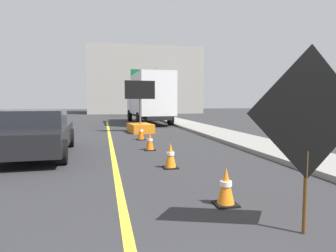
{
  "coord_description": "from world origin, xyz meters",
  "views": [
    {
      "loc": [
        -0.27,
        -0.24,
        1.67
      ],
      "look_at": [
        0.87,
        5.0,
        1.21
      ],
      "focal_mm": 32.03,
      "sensor_mm": 36.0,
      "label": 1
    }
  ],
  "objects_px": {
    "box_truck": "(149,97)",
    "highway_guide_sign": "(150,83)",
    "traffic_cone_near_sign": "(226,187)",
    "traffic_cone_mid_lane": "(171,156)",
    "traffic_cone_curbside": "(141,132)",
    "arrow_board_trailer": "(140,123)",
    "pickup_car": "(35,133)",
    "traffic_cone_far_lane": "(150,141)",
    "roadwork_sign": "(308,117)"
  },
  "relations": [
    {
      "from": "roadwork_sign",
      "to": "box_truck",
      "type": "xyz_separation_m",
      "value": [
        0.84,
        18.38,
        0.42
      ]
    },
    {
      "from": "roadwork_sign",
      "to": "arrow_board_trailer",
      "type": "height_order",
      "value": "arrow_board_trailer"
    },
    {
      "from": "arrow_board_trailer",
      "to": "traffic_cone_near_sign",
      "type": "distance_m",
      "value": 11.27
    },
    {
      "from": "traffic_cone_mid_lane",
      "to": "traffic_cone_curbside",
      "type": "xyz_separation_m",
      "value": [
        -0.06,
        5.47,
        0.03
      ]
    },
    {
      "from": "traffic_cone_mid_lane",
      "to": "box_truck",
      "type": "bearing_deg",
      "value": 83.42
    },
    {
      "from": "roadwork_sign",
      "to": "box_truck",
      "type": "distance_m",
      "value": 18.41
    },
    {
      "from": "traffic_cone_far_lane",
      "to": "traffic_cone_near_sign",
      "type": "bearing_deg",
      "value": -86.05
    },
    {
      "from": "roadwork_sign",
      "to": "traffic_cone_far_lane",
      "type": "xyz_separation_m",
      "value": [
        -0.93,
        6.68,
        -1.17
      ]
    },
    {
      "from": "traffic_cone_mid_lane",
      "to": "arrow_board_trailer",
      "type": "bearing_deg",
      "value": 88.1
    },
    {
      "from": "roadwork_sign",
      "to": "traffic_cone_mid_lane",
      "type": "relative_size",
      "value": 3.67
    },
    {
      "from": "arrow_board_trailer",
      "to": "highway_guide_sign",
      "type": "distance_m",
      "value": 15.27
    },
    {
      "from": "pickup_car",
      "to": "highway_guide_sign",
      "type": "relative_size",
      "value": 0.95
    },
    {
      "from": "arrow_board_trailer",
      "to": "traffic_cone_near_sign",
      "type": "relative_size",
      "value": 4.4
    },
    {
      "from": "pickup_car",
      "to": "arrow_board_trailer",
      "type": "bearing_deg",
      "value": 56.6
    },
    {
      "from": "traffic_cone_near_sign",
      "to": "pickup_car",
      "type": "bearing_deg",
      "value": 126.53
    },
    {
      "from": "pickup_car",
      "to": "traffic_cone_far_lane",
      "type": "bearing_deg",
      "value": 3.09
    },
    {
      "from": "highway_guide_sign",
      "to": "traffic_cone_curbside",
      "type": "height_order",
      "value": "highway_guide_sign"
    },
    {
      "from": "pickup_car",
      "to": "traffic_cone_curbside",
      "type": "bearing_deg",
      "value": 39.05
    },
    {
      "from": "highway_guide_sign",
      "to": "traffic_cone_curbside",
      "type": "relative_size",
      "value": 7.2
    },
    {
      "from": "highway_guide_sign",
      "to": "traffic_cone_mid_lane",
      "type": "relative_size",
      "value": 7.86
    },
    {
      "from": "traffic_cone_curbside",
      "to": "box_truck",
      "type": "bearing_deg",
      "value": 79.1
    },
    {
      "from": "arrow_board_trailer",
      "to": "pickup_car",
      "type": "height_order",
      "value": "arrow_board_trailer"
    },
    {
      "from": "traffic_cone_curbside",
      "to": "roadwork_sign",
      "type": "bearing_deg",
      "value": -84.57
    },
    {
      "from": "roadwork_sign",
      "to": "traffic_cone_mid_lane",
      "type": "xyz_separation_m",
      "value": [
        -0.83,
        3.93,
        -1.16
      ]
    },
    {
      "from": "box_truck",
      "to": "traffic_cone_near_sign",
      "type": "xyz_separation_m",
      "value": [
        -1.38,
        -17.2,
        -1.59
      ]
    },
    {
      "from": "roadwork_sign",
      "to": "traffic_cone_curbside",
      "type": "distance_m",
      "value": 9.51
    },
    {
      "from": "pickup_car",
      "to": "box_truck",
      "type": "bearing_deg",
      "value": 65.91
    },
    {
      "from": "arrow_board_trailer",
      "to": "roadwork_sign",
      "type": "bearing_deg",
      "value": -87.48
    },
    {
      "from": "traffic_cone_near_sign",
      "to": "traffic_cone_mid_lane",
      "type": "bearing_deg",
      "value": 95.93
    },
    {
      "from": "highway_guide_sign",
      "to": "traffic_cone_near_sign",
      "type": "xyz_separation_m",
      "value": [
        -2.76,
        -26.0,
        -3.12
      ]
    },
    {
      "from": "traffic_cone_near_sign",
      "to": "arrow_board_trailer",
      "type": "bearing_deg",
      "value": 90.01
    },
    {
      "from": "pickup_car",
      "to": "traffic_cone_near_sign",
      "type": "bearing_deg",
      "value": -53.47
    },
    {
      "from": "traffic_cone_far_lane",
      "to": "traffic_cone_curbside",
      "type": "distance_m",
      "value": 2.72
    },
    {
      "from": "highway_guide_sign",
      "to": "traffic_cone_mid_lane",
      "type": "height_order",
      "value": "highway_guide_sign"
    },
    {
      "from": "box_truck",
      "to": "traffic_cone_curbside",
      "type": "bearing_deg",
      "value": -100.9
    },
    {
      "from": "pickup_car",
      "to": "traffic_cone_curbside",
      "type": "distance_m",
      "value": 4.63
    },
    {
      "from": "traffic_cone_mid_lane",
      "to": "traffic_cone_far_lane",
      "type": "height_order",
      "value": "traffic_cone_mid_lane"
    },
    {
      "from": "roadwork_sign",
      "to": "traffic_cone_near_sign",
      "type": "relative_size",
      "value": 3.8
    },
    {
      "from": "arrow_board_trailer",
      "to": "pickup_car",
      "type": "bearing_deg",
      "value": -123.4
    },
    {
      "from": "roadwork_sign",
      "to": "traffic_cone_near_sign",
      "type": "height_order",
      "value": "roadwork_sign"
    },
    {
      "from": "roadwork_sign",
      "to": "traffic_cone_mid_lane",
      "type": "bearing_deg",
      "value": 101.95
    },
    {
      "from": "box_truck",
      "to": "highway_guide_sign",
      "type": "relative_size",
      "value": 1.53
    },
    {
      "from": "traffic_cone_curbside",
      "to": "arrow_board_trailer",
      "type": "bearing_deg",
      "value": 83.56
    },
    {
      "from": "arrow_board_trailer",
      "to": "traffic_cone_mid_lane",
      "type": "distance_m",
      "value": 8.53
    },
    {
      "from": "highway_guide_sign",
      "to": "traffic_cone_near_sign",
      "type": "height_order",
      "value": "highway_guide_sign"
    },
    {
      "from": "box_truck",
      "to": "traffic_cone_far_lane",
      "type": "xyz_separation_m",
      "value": [
        -1.76,
        -11.7,
        -1.59
      ]
    },
    {
      "from": "arrow_board_trailer",
      "to": "traffic_cone_near_sign",
      "type": "height_order",
      "value": "arrow_board_trailer"
    },
    {
      "from": "highway_guide_sign",
      "to": "traffic_cone_curbside",
      "type": "xyz_separation_m",
      "value": [
        -3.1,
        -17.78,
        -3.08
      ]
    },
    {
      "from": "pickup_car",
      "to": "traffic_cone_mid_lane",
      "type": "relative_size",
      "value": 7.45
    },
    {
      "from": "box_truck",
      "to": "highway_guide_sign",
      "type": "distance_m",
      "value": 9.04
    }
  ]
}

